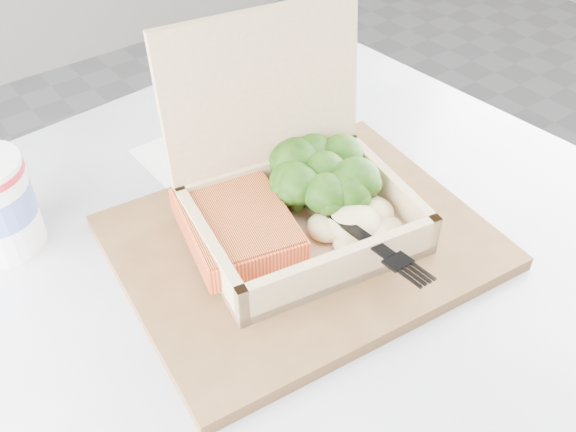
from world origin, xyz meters
TOP-DOWN VIEW (x-y plane):
  - cafe_table at (-0.36, 0.15)m, footprint 0.78×0.78m
  - serving_tray at (-0.37, 0.14)m, footprint 0.38×0.31m
  - takeout_container at (-0.36, 0.17)m, footprint 0.23×0.21m
  - salmon_fillet at (-0.42, 0.17)m, footprint 0.12×0.15m
  - broccoli_pile at (-0.31, 0.17)m, footprint 0.12×0.12m
  - mashed_potatoes at (-0.33, 0.10)m, footprint 0.09×0.08m
  - plastic_fork at (-0.34, 0.11)m, footprint 0.03×0.16m
  - receipt at (-0.39, 0.32)m, footprint 0.08×0.14m

SIDE VIEW (x-z plane):
  - cafe_table at x=-0.36m, z-range 0.17..0.88m
  - receipt at x=-0.39m, z-range 0.71..0.71m
  - serving_tray at x=-0.37m, z-range 0.71..0.72m
  - salmon_fillet at x=-0.42m, z-range 0.73..0.76m
  - mashed_potatoes at x=-0.33m, z-range 0.73..0.76m
  - broccoli_pile at x=-0.31m, z-range 0.73..0.77m
  - plastic_fork at x=-0.34m, z-range 0.75..0.76m
  - takeout_container at x=-0.36m, z-range 0.67..0.87m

